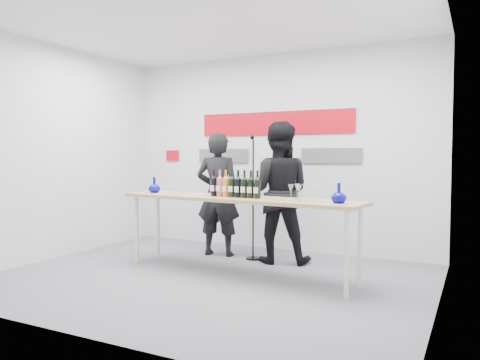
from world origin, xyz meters
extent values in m
plane|color=slate|center=(0.00, 0.00, 0.00)|extent=(5.00, 5.00, 0.00)
cube|color=silver|center=(0.00, 2.00, 1.50)|extent=(5.00, 0.04, 3.00)
cube|color=#BD0814|center=(0.00, 1.97, 1.95)|extent=(2.50, 0.02, 0.35)
cube|color=#59595E|center=(-0.90, 1.97, 1.45)|extent=(0.90, 0.02, 0.22)
cube|color=#59595E|center=(0.90, 1.97, 1.45)|extent=(0.90, 0.02, 0.22)
cube|color=#BD0814|center=(-1.90, 1.97, 1.45)|extent=(0.25, 0.02, 0.18)
cube|color=tan|center=(0.20, 0.33, 0.93)|extent=(3.20, 0.93, 0.04)
cylinder|color=silver|center=(-1.29, 0.26, 0.45)|extent=(0.05, 0.05, 0.91)
cylinder|color=silver|center=(1.65, -0.02, 0.45)|extent=(0.05, 0.05, 0.91)
cylinder|color=silver|center=(-1.25, 0.68, 0.45)|extent=(0.05, 0.05, 0.91)
cylinder|color=silver|center=(1.69, 0.40, 0.45)|extent=(0.05, 0.05, 0.91)
imported|color=black|center=(-0.54, 1.17, 0.89)|extent=(0.72, 0.54, 1.79)
imported|color=black|center=(0.40, 1.17, 0.95)|extent=(1.09, 0.95, 1.91)
cylinder|color=black|center=(0.03, 1.16, 0.01)|extent=(0.20, 0.20, 0.02)
cylinder|color=black|center=(0.03, 1.16, 0.84)|extent=(0.02, 0.02, 1.67)
sphere|color=black|center=(0.03, 1.12, 1.70)|extent=(0.06, 0.06, 0.06)
camera|label=1|loc=(2.82, -4.69, 1.45)|focal=35.00mm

